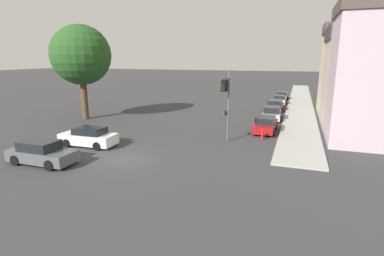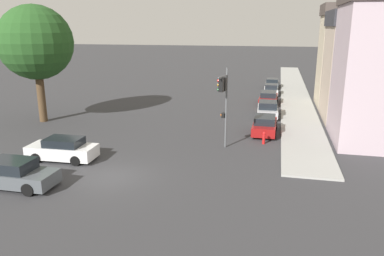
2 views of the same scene
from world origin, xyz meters
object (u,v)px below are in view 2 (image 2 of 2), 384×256
object	(u,v)px
parked_car_1	(268,109)
fire_hydrant	(264,138)
traffic_signal	(223,95)
parked_car_2	(268,98)
street_tree	(36,43)
crossing_car_1	(14,174)
parked_car_3	(271,90)
parked_car_4	(272,83)
parked_car_0	(265,125)
crossing_car_0	(63,149)

from	to	relation	value
parked_car_1	fire_hydrant	distance (m)	8.90
traffic_signal	parked_car_2	size ratio (longest dim) A/B	1.18
street_tree	traffic_signal	xyz separation A→B (m)	(17.07, -4.28, -3.09)
parked_car_1	fire_hydrant	size ratio (longest dim) A/B	4.56
crossing_car_1	parked_car_3	bearing A→B (deg)	68.07
street_tree	parked_car_2	distance (m)	24.28
street_tree	traffic_signal	world-z (taller)	street_tree
street_tree	parked_car_4	xyz separation A→B (m)	(19.91, 24.23, -6.36)
parked_car_4	parked_car_0	bearing A→B (deg)	-179.32
parked_car_0	fire_hydrant	xyz separation A→B (m)	(0.06, -2.91, -0.20)
parked_car_0	fire_hydrant	bearing A→B (deg)	-177.79
crossing_car_0	parked_car_4	bearing A→B (deg)	-112.72
crossing_car_0	crossing_car_1	world-z (taller)	crossing_car_1
crossing_car_1	parked_car_4	world-z (taller)	crossing_car_1
street_tree	fire_hydrant	bearing A→B (deg)	-7.03
crossing_car_0	parked_car_0	world-z (taller)	crossing_car_0
street_tree	crossing_car_0	distance (m)	13.04
parked_car_1	parked_car_4	xyz separation A→B (m)	(0.07, 17.78, -0.07)
crossing_car_0	crossing_car_1	size ratio (longest dim) A/B	0.99
parked_car_0	parked_car_1	bearing A→B (deg)	0.73
street_tree	parked_car_1	bearing A→B (deg)	18.01
parked_car_0	fire_hydrant	distance (m)	2.92
street_tree	crossing_car_0	xyz separation A→B (m)	(7.32, -8.77, -6.29)
street_tree	parked_car_3	distance (m)	27.92
fire_hydrant	crossing_car_1	bearing A→B (deg)	-140.02
parked_car_3	parked_car_4	xyz separation A→B (m)	(0.03, 5.69, -0.01)
traffic_signal	parked_car_3	distance (m)	23.22
parked_car_3	fire_hydrant	bearing A→B (deg)	178.76
traffic_signal	parked_car_1	xyz separation A→B (m)	(2.77, 10.73, -3.19)
parked_car_3	parked_car_4	size ratio (longest dim) A/B	0.93
crossing_car_0	parked_car_4	xyz separation A→B (m)	(12.59, 33.00, -0.07)
crossing_car_0	parked_car_4	world-z (taller)	crossing_car_0
parked_car_2	parked_car_4	distance (m)	11.58
parked_car_0	parked_car_4	bearing A→B (deg)	0.81
traffic_signal	parked_car_2	distance (m)	17.44
parked_car_3	fire_hydrant	size ratio (longest dim) A/B	4.18
traffic_signal	fire_hydrant	xyz separation A→B (m)	(2.79, 1.83, -3.40)
parked_car_1	parked_car_2	distance (m)	6.20
crossing_car_0	parked_car_1	distance (m)	19.71
parked_car_2	parked_car_3	bearing A→B (deg)	-0.13
parked_car_4	fire_hydrant	world-z (taller)	parked_car_4
fire_hydrant	parked_car_4	bearing A→B (deg)	89.90
parked_car_3	fire_hydrant	xyz separation A→B (m)	(-0.02, -20.99, -0.15)
crossing_car_0	parked_car_0	size ratio (longest dim) A/B	1.00
crossing_car_1	parked_car_2	distance (m)	28.73
parked_car_2	parked_car_4	bearing A→B (deg)	0.45
crossing_car_0	crossing_car_1	xyz separation A→B (m)	(-0.23, -4.38, 0.02)
parked_car_2	parked_car_4	world-z (taller)	parked_car_2
parked_car_2	street_tree	bearing A→B (deg)	124.00
crossing_car_1	fire_hydrant	xyz separation A→B (m)	(12.77, 10.70, -0.23)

